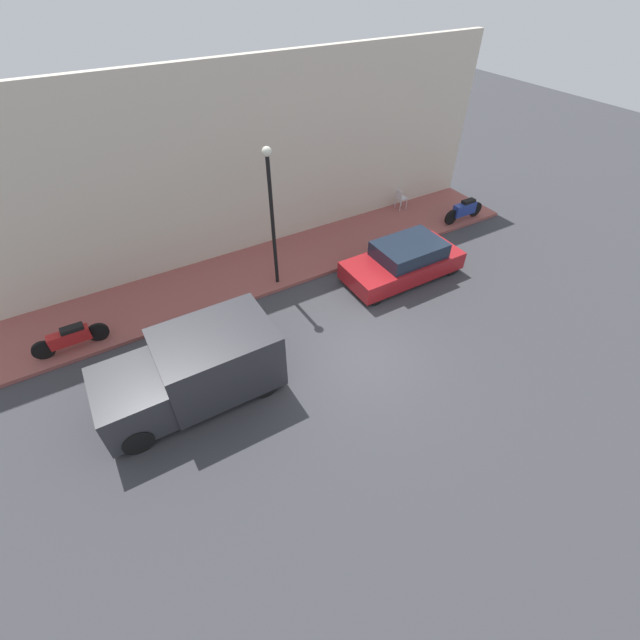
# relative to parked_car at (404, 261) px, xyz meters

# --- Properties ---
(ground_plane) EXTENTS (60.00, 60.00, 0.00)m
(ground_plane) POSITION_rel_parked_car_xyz_m (-2.53, 3.58, -0.63)
(ground_plane) COLOR #38383D
(sidewalk) EXTENTS (2.96, 19.99, 0.12)m
(sidewalk) POSITION_rel_parked_car_xyz_m (2.89, 3.58, -0.57)
(sidewalk) COLOR #934C47
(sidewalk) RESTS_ON ground_plane
(building_facade) EXTENTS (0.30, 19.99, 6.53)m
(building_facade) POSITION_rel_parked_car_xyz_m (4.52, 3.58, 2.64)
(building_facade) COLOR beige
(building_facade) RESTS_ON ground_plane
(parked_car) EXTENTS (1.84, 4.24, 1.31)m
(parked_car) POSITION_rel_parked_car_xyz_m (0.00, 0.00, 0.00)
(parked_car) COLOR maroon
(parked_car) RESTS_ON ground_plane
(delivery_van) EXTENTS (2.09, 4.48, 1.88)m
(delivery_van) POSITION_rel_parked_car_xyz_m (-1.49, 8.04, 0.33)
(delivery_van) COLOR #2D2D33
(delivery_van) RESTS_ON ground_plane
(motorcycle_red) EXTENTS (0.30, 2.06, 0.77)m
(motorcycle_red) POSITION_rel_parked_car_xyz_m (1.88, 10.64, -0.08)
(motorcycle_red) COLOR #B21E1E
(motorcycle_red) RESTS_ON sidewalk
(motorcycle_blue) EXTENTS (0.30, 2.01, 0.88)m
(motorcycle_blue) POSITION_rel_parked_car_xyz_m (1.76, -4.64, -0.03)
(motorcycle_blue) COLOR navy
(motorcycle_blue) RESTS_ON sidewalk
(streetlamp) EXTENTS (0.29, 0.29, 4.66)m
(streetlamp) POSITION_rel_parked_car_xyz_m (1.82, 4.08, 2.33)
(streetlamp) COLOR black
(streetlamp) RESTS_ON sidewalk
(cafe_chair) EXTENTS (0.40, 0.40, 0.88)m
(cafe_chair) POSITION_rel_parked_car_xyz_m (3.92, -2.95, 0.02)
(cafe_chair) COLOR silver
(cafe_chair) RESTS_ON sidewalk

